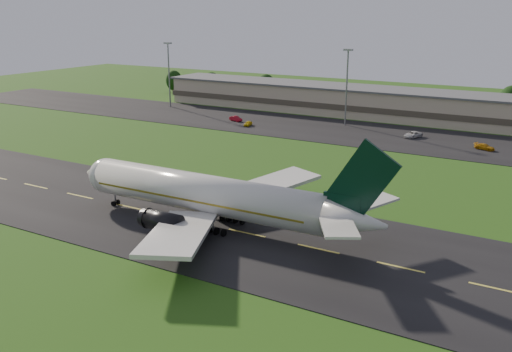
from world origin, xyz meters
The scene contains 12 objects.
ground centered at (0.00, 0.00, 0.00)m, with size 360.00×360.00×0.00m, color #1D4511.
taxiway centered at (0.00, 0.00, 0.05)m, with size 220.00×30.00×0.10m, color black.
apron centered at (0.00, 72.00, 0.05)m, with size 260.00×30.00×0.10m, color black.
airliner centered at (15.78, 0.01, 4.66)m, with size 51.26×42.18×15.57m.
terminal centered at (6.40, 96.18, 3.99)m, with size 145.00×16.00×8.40m.
light_mast_west centered at (-55.00, 80.00, 12.74)m, with size 2.40×1.20×20.35m.
light_mast_centre centered at (5.00, 80.00, 12.74)m, with size 2.40×1.20×20.35m.
tree_line centered at (41.39, 106.20, 5.14)m, with size 198.75×10.06×10.46m.
service_vehicle_a centered at (-17.21, 65.70, 0.72)m, with size 1.47×3.65×1.24m, color #DABD0C.
service_vehicle_b centered at (-23.58, 69.67, 0.79)m, with size 1.46×4.19×1.38m, color #A20A1B.
service_vehicle_c centered at (25.27, 73.67, 0.83)m, with size 2.41×5.23×1.45m, color silver.
service_vehicle_d centered at (42.61, 69.07, 0.76)m, with size 1.85×4.54×1.32m, color #BF7E0B.
Camera 1 is at (60.72, -64.06, 30.59)m, focal length 40.00 mm.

